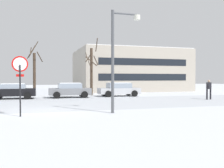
{
  "coord_description": "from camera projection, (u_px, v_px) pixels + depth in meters",
  "views": [
    {
      "loc": [
        -0.39,
        -15.25,
        1.85
      ],
      "look_at": [
        6.04,
        5.8,
        1.37
      ],
      "focal_mm": 40.95,
      "sensor_mm": 36.0,
      "label": 1
    }
  ],
  "objects": [
    {
      "name": "parked_car_silver",
      "position": [
        119.0,
        89.0,
        26.45
      ],
      "size": [
        4.28,
        2.2,
        1.42
      ],
      "color": "silver",
      "rests_on": "ground"
    },
    {
      "name": "pedestrian_crossing",
      "position": [
        209.0,
        88.0,
        22.37
      ],
      "size": [
        0.59,
        0.44,
        1.72
      ],
      "color": "black",
      "rests_on": "ground"
    },
    {
      "name": "building_far_right",
      "position": [
        129.0,
        70.0,
        39.34
      ],
      "size": [
        15.75,
        11.53,
        6.16
      ],
      "color": "#B2A899",
      "rests_on": "ground"
    },
    {
      "name": "parked_car_gray",
      "position": [
        70.0,
        90.0,
        24.67
      ],
      "size": [
        4.02,
        2.18,
        1.43
      ],
      "color": "slate",
      "rests_on": "ground"
    },
    {
      "name": "road_surface",
      "position": [
        40.0,
        104.0,
        18.32
      ],
      "size": [
        80.0,
        9.51,
        0.0
      ],
      "color": "silver",
      "rests_on": "ground"
    },
    {
      "name": "parked_car_black",
      "position": [
        13.0,
        91.0,
        23.13
      ],
      "size": [
        3.95,
        2.2,
        1.4
      ],
      "color": "black",
      "rests_on": "ground"
    },
    {
      "name": "ground_plane",
      "position": [
        41.0,
        110.0,
        14.73
      ],
      "size": [
        120.0,
        120.0,
        0.0
      ],
      "primitive_type": "plane",
      "color": "white"
    },
    {
      "name": "tree_far_mid",
      "position": [
        92.0,
        70.0,
        28.12
      ],
      "size": [
        1.57,
        1.51,
        6.24
      ],
      "color": "#423326",
      "rests_on": "ground"
    },
    {
      "name": "tree_far_right",
      "position": [
        34.0,
        72.0,
        27.13
      ],
      "size": [
        1.65,
        1.64,
        5.89
      ],
      "color": "#423326",
      "rests_on": "ground"
    },
    {
      "name": "stop_sign",
      "position": [
        20.0,
        74.0,
        12.26
      ],
      "size": [
        0.76,
        0.18,
        2.93
      ],
      "color": "black",
      "rests_on": "ground"
    },
    {
      "name": "street_lamp",
      "position": [
        118.0,
        50.0,
        13.64
      ],
      "size": [
        1.65,
        0.36,
        5.48
      ],
      "color": "#4C4F54",
      "rests_on": "ground"
    }
  ]
}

